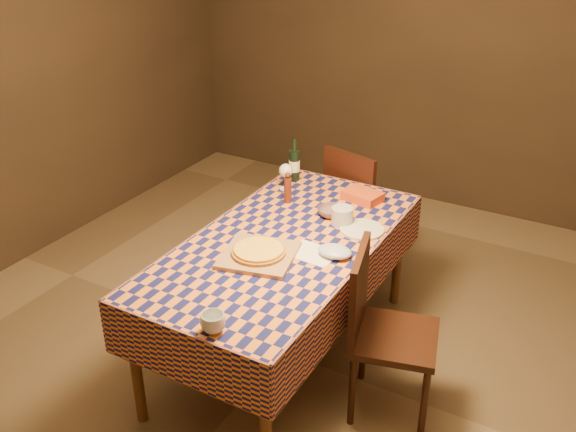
# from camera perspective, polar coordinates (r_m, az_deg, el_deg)

# --- Properties ---
(room) EXTENTS (5.00, 5.10, 2.70)m
(room) POSITION_cam_1_polar(r_m,az_deg,el_deg) (3.25, -0.44, 6.72)
(room) COLOR brown
(room) RESTS_ON ground
(dining_table) EXTENTS (0.94, 1.84, 0.77)m
(dining_table) POSITION_cam_1_polar(r_m,az_deg,el_deg) (3.54, -0.40, -3.30)
(dining_table) COLOR brown
(dining_table) RESTS_ON ground
(cutting_board) EXTENTS (0.44, 0.44, 0.02)m
(cutting_board) POSITION_cam_1_polar(r_m,az_deg,el_deg) (3.35, -2.62, -3.49)
(cutting_board) COLOR #9F734A
(cutting_board) RESTS_ON dining_table
(pizza) EXTENTS (0.37, 0.37, 0.03)m
(pizza) POSITION_cam_1_polar(r_m,az_deg,el_deg) (3.33, -2.63, -3.12)
(pizza) COLOR #9D5F1A
(pizza) RESTS_ON cutting_board
(pepper_mill) EXTENTS (0.06, 0.06, 0.20)m
(pepper_mill) POSITION_cam_1_polar(r_m,az_deg,el_deg) (3.89, -0.02, 2.47)
(pepper_mill) COLOR #4C1E11
(pepper_mill) RESTS_ON dining_table
(bowl) EXTENTS (0.19, 0.19, 0.05)m
(bowl) POSITION_cam_1_polar(r_m,az_deg,el_deg) (3.76, 3.85, 0.37)
(bowl) COLOR #684D57
(bowl) RESTS_ON dining_table
(wine_glass) EXTENTS (0.09, 0.09, 0.17)m
(wine_glass) POSITION_cam_1_polar(r_m,az_deg,el_deg) (4.05, -0.20, 3.98)
(wine_glass) COLOR silver
(wine_glass) RESTS_ON dining_table
(wine_bottle) EXTENTS (0.09, 0.09, 0.28)m
(wine_bottle) POSITION_cam_1_polar(r_m,az_deg,el_deg) (4.19, 0.56, 4.59)
(wine_bottle) COLOR black
(wine_bottle) RESTS_ON dining_table
(deli_tub) EXTENTS (0.13, 0.13, 0.10)m
(deli_tub) POSITION_cam_1_polar(r_m,az_deg,el_deg) (3.66, 4.84, 0.01)
(deli_tub) COLOR #B9BCC0
(deli_tub) RESTS_ON dining_table
(takeout_container) EXTENTS (0.25, 0.20, 0.06)m
(takeout_container) POSITION_cam_1_polar(r_m,az_deg,el_deg) (3.97, 6.65, 1.78)
(takeout_container) COLOR #C7451A
(takeout_container) RESTS_ON dining_table
(white_plate) EXTENTS (0.32, 0.32, 0.01)m
(white_plate) POSITION_cam_1_polar(r_m,az_deg,el_deg) (3.62, 6.59, -1.20)
(white_plate) COLOR silver
(white_plate) RESTS_ON dining_table
(tumbler) EXTENTS (0.13, 0.13, 0.09)m
(tumbler) POSITION_cam_1_polar(r_m,az_deg,el_deg) (2.82, -6.69, -9.41)
(tumbler) COLOR silver
(tumbler) RESTS_ON dining_table
(flour_patch) EXTENTS (0.26, 0.21, 0.00)m
(flour_patch) POSITION_cam_1_polar(r_m,az_deg,el_deg) (3.38, 2.22, -3.32)
(flour_patch) COLOR white
(flour_patch) RESTS_ON dining_table
(flour_bag) EXTENTS (0.21, 0.18, 0.05)m
(flour_bag) POSITION_cam_1_polar(r_m,az_deg,el_deg) (3.35, 4.17, -3.15)
(flour_bag) COLOR #AABBDA
(flour_bag) RESTS_ON dining_table
(chair_far) EXTENTS (0.51, 0.52, 0.93)m
(chair_far) POSITION_cam_1_polar(r_m,az_deg,el_deg) (4.50, 6.23, 1.13)
(chair_far) COLOR black
(chair_far) RESTS_ON ground
(chair_right) EXTENTS (0.52, 0.51, 0.93)m
(chair_right) POSITION_cam_1_polar(r_m,az_deg,el_deg) (3.32, 8.15, -9.46)
(chair_right) COLOR black
(chair_right) RESTS_ON ground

